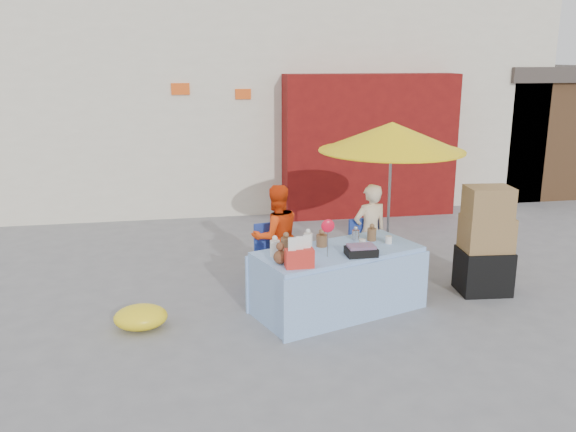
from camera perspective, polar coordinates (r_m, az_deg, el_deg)
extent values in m
plane|color=slate|center=(7.29, 0.84, -8.83)|extent=(80.00, 80.00, 0.00)
cube|color=silver|center=(13.62, -4.99, 11.94)|extent=(12.00, 5.00, 4.50)
cube|color=maroon|center=(11.42, 7.65, 6.52)|extent=(3.20, 0.60, 2.60)
cube|color=#4C331E|center=(14.88, 21.52, 7.15)|extent=(2.60, 3.00, 2.40)
cube|color=#3F3833|center=(14.78, 22.02, 12.33)|extent=(2.80, 3.20, 0.30)
cube|color=#F05314|center=(11.04, -10.04, 11.63)|extent=(0.32, 0.04, 0.20)
cube|color=#F05314|center=(11.11, -4.22, 11.32)|extent=(0.28, 0.04, 0.18)
cube|color=#9CC4FA|center=(7.18, 4.67, -6.00)|extent=(2.08, 1.43, 0.75)
cube|color=#9CC4FA|center=(6.85, 6.76, -7.32)|extent=(1.86, 0.67, 0.70)
cube|color=#9CC4FA|center=(7.53, 2.78, -5.16)|extent=(1.86, 0.67, 0.70)
cylinder|color=white|center=(6.77, -1.24, -3.06)|extent=(0.14, 0.14, 0.18)
cylinder|color=brown|center=(6.95, -0.18, -2.67)|extent=(0.15, 0.15, 0.16)
cylinder|color=white|center=(6.92, 1.88, -2.51)|extent=(0.13, 0.13, 0.22)
cylinder|color=brown|center=(7.14, 3.18, -2.31)|extent=(0.17, 0.17, 0.14)
cylinder|color=#B2B2B7|center=(7.43, 6.35, -1.77)|extent=(0.11, 0.11, 0.12)
cylinder|color=brown|center=(7.42, 7.84, -1.72)|extent=(0.14, 0.14, 0.15)
cylinder|color=white|center=(7.17, 6.96, -2.53)|extent=(0.10, 0.10, 0.09)
cylinder|color=white|center=(7.34, 9.40, -2.21)|extent=(0.10, 0.10, 0.09)
sphere|color=brown|center=(6.54, -0.73, -3.87)|extent=(0.15, 0.15, 0.15)
ellipsoid|color=red|center=(6.70, 3.75, -0.93)|extent=(0.16, 0.10, 0.15)
cube|color=red|center=(6.42, 1.08, -3.98)|extent=(0.33, 0.23, 0.20)
cube|color=black|center=(6.86, 6.85, -3.32)|extent=(0.40, 0.34, 0.09)
cube|color=#213999|center=(7.79, -0.92, -5.43)|extent=(0.57, 0.55, 0.45)
cube|color=#213999|center=(7.85, -1.52, -2.00)|extent=(0.48, 0.14, 0.40)
cube|color=#213999|center=(8.08, 7.89, -4.82)|extent=(0.57, 0.55, 0.45)
cube|color=#213999|center=(8.13, 7.22, -1.53)|extent=(0.48, 0.14, 0.40)
imported|color=#EE3D0C|center=(7.79, -1.11, -1.94)|extent=(0.75, 0.64, 1.35)
imported|color=beige|center=(8.08, 7.67, -1.59)|extent=(0.53, 0.41, 1.31)
cylinder|color=gray|center=(8.23, 9.42, 1.11)|extent=(0.04, 0.04, 2.00)
cone|color=yellow|center=(8.06, 9.69, 7.33)|extent=(1.90, 1.90, 0.38)
cylinder|color=yellow|center=(8.09, 9.63, 6.07)|extent=(1.90, 1.90, 0.02)
cube|color=black|center=(8.12, 17.81, -4.90)|extent=(0.66, 0.56, 0.56)
cube|color=olive|center=(7.97, 18.09, -1.54)|extent=(0.62, 0.50, 0.43)
cube|color=olive|center=(7.84, 18.25, 1.24)|extent=(0.57, 0.45, 0.38)
ellipsoid|color=yellow|center=(6.98, -13.62, -9.18)|extent=(0.61, 0.50, 0.26)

